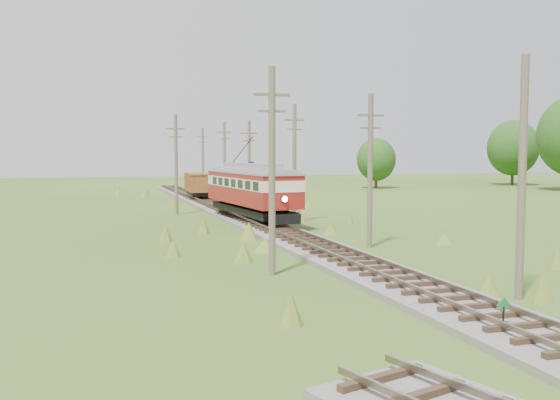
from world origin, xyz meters
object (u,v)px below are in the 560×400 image
object	(u,v)px
switch_marker	(503,312)
gravel_pile	(258,200)
streetcar	(251,187)
gondola	(198,184)

from	to	relation	value
switch_marker	gravel_pile	distance (m)	46.49
streetcar	gravel_pile	size ratio (longest dim) A/B	3.85
gondola	gravel_pile	distance (m)	9.01
switch_marker	gondola	xyz separation A→B (m)	(0.20, 53.70, 1.29)
switch_marker	streetcar	world-z (taller)	streetcar
switch_marker	gravel_pile	xyz separation A→B (m)	(5.03, 46.22, -0.08)
switch_marker	gravel_pile	size ratio (longest dim) A/B	0.31
streetcar	gondola	xyz separation A→B (m)	(-0.00, 23.47, -0.86)
switch_marker	gondola	bearing A→B (deg)	89.79
streetcar	gravel_pile	distance (m)	16.85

